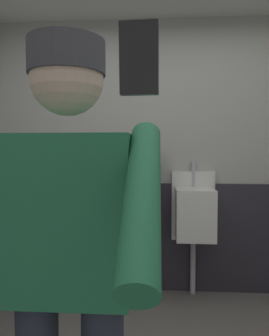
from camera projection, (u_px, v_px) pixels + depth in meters
name	position (u px, v px, depth m)	size (l,w,h in m)	color
wall_back	(163.00, 156.00, 3.11)	(3.86, 0.12, 2.57)	#B2B2AD
wainscot_band_back	(163.00, 237.00, 3.08)	(3.26, 0.03, 1.03)	#2D2833
urinal_left	(112.00, 212.00, 2.95)	(0.40, 0.34, 1.24)	white
urinal_middle	(194.00, 213.00, 2.90)	(0.40, 0.34, 1.24)	white
privacy_divider_panel	(153.00, 195.00, 2.85)	(0.04, 0.40, 0.90)	#4C4C51
person	(68.00, 254.00, 1.04)	(0.63, 0.60, 1.68)	#2D3342
cell_phone	(139.00, 59.00, 0.50)	(0.06, 0.02, 0.11)	black
soap_dispenser	(33.00, 164.00, 3.10)	(0.10, 0.07, 0.18)	silver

